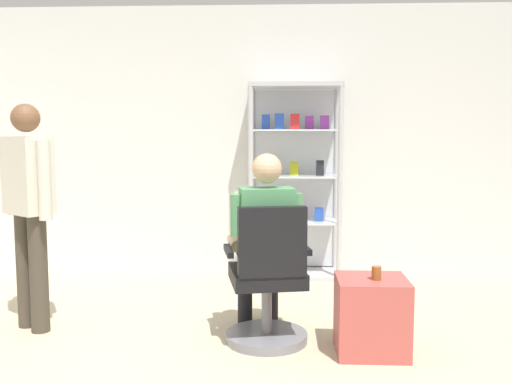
% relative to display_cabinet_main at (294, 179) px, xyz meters
% --- Properties ---
extents(back_wall, '(6.00, 0.10, 2.70)m').
position_rel_display_cabinet_main_xyz_m(back_wall, '(-0.40, 0.24, 0.38)').
color(back_wall, silver).
rests_on(back_wall, ground).
extents(display_cabinet_main, '(0.90, 0.45, 1.90)m').
position_rel_display_cabinet_main_xyz_m(display_cabinet_main, '(0.00, 0.00, 0.00)').
color(display_cabinet_main, '#B7B7BC').
rests_on(display_cabinet_main, ground).
extents(office_chair, '(0.61, 0.57, 0.96)m').
position_rel_display_cabinet_main_xyz_m(office_chair, '(-0.22, -1.92, -0.57)').
color(office_chair, slate).
rests_on(office_chair, ground).
extents(seated_shopkeeper, '(0.54, 0.61, 1.29)m').
position_rel_display_cabinet_main_xyz_m(seated_shopkeeper, '(-0.25, -1.76, -0.26)').
color(seated_shopkeeper, black).
rests_on(seated_shopkeeper, ground).
extents(storage_crate, '(0.45, 0.41, 0.49)m').
position_rel_display_cabinet_main_xyz_m(storage_crate, '(0.46, -2.03, -0.72)').
color(storage_crate, '#B24C47').
rests_on(storage_crate, ground).
extents(tea_glass, '(0.06, 0.06, 0.09)m').
position_rel_display_cabinet_main_xyz_m(tea_glass, '(0.48, -2.07, -0.43)').
color(tea_glass, brown).
rests_on(tea_glass, storage_crate).
extents(standing_customer, '(0.44, 0.39, 1.63)m').
position_rel_display_cabinet_main_xyz_m(standing_customer, '(-1.93, -1.69, -0.03)').
color(standing_customer, '#3F382D').
rests_on(standing_customer, ground).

